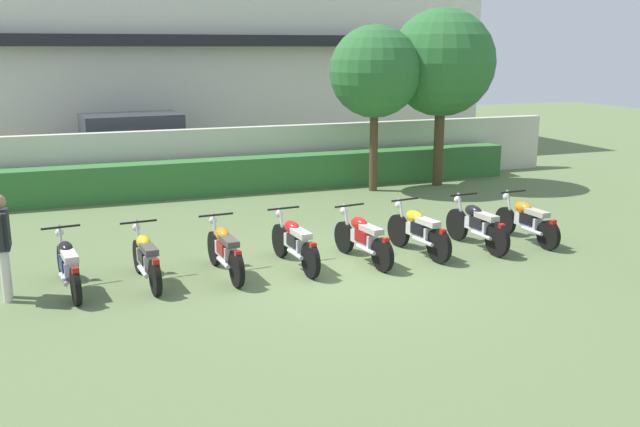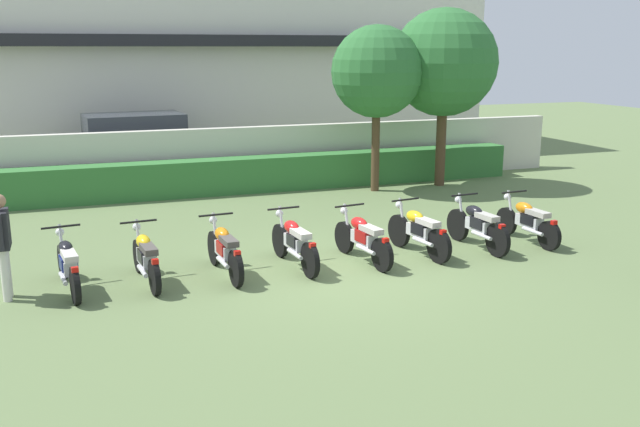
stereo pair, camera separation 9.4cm
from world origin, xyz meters
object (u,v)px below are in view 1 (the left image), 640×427
(motorcycle_in_row_7, at_px, (527,220))
(inspector_person, at_px, (2,239))
(motorcycle_in_row_6, at_px, (477,225))
(tree_far_side, at_px, (442,63))
(motorcycle_in_row_4, at_px, (363,238))
(motorcycle_in_row_5, at_px, (418,231))
(parked_car, at_px, (138,147))
(motorcycle_in_row_1, at_px, (146,257))
(motorcycle_in_row_0, at_px, (68,265))
(motorcycle_in_row_2, at_px, (225,250))
(motorcycle_in_row_3, at_px, (295,242))
(tree_near_inspector, at_px, (375,72))

(motorcycle_in_row_7, height_order, inspector_person, inspector_person)
(motorcycle_in_row_6, bearing_deg, tree_far_side, -27.29)
(motorcycle_in_row_4, bearing_deg, inspector_person, 81.03)
(motorcycle_in_row_6, bearing_deg, motorcycle_in_row_5, 85.34)
(parked_car, distance_m, motorcycle_in_row_7, 11.47)
(tree_far_side, distance_m, motorcycle_in_row_1, 10.71)
(parked_car, height_order, motorcycle_in_row_7, parked_car)
(parked_car, xyz_separation_m, motorcycle_in_row_1, (-0.92, -9.49, -0.50))
(motorcycle_in_row_0, bearing_deg, tree_far_side, -67.22)
(motorcycle_in_row_2, bearing_deg, motorcycle_in_row_0, 84.42)
(parked_car, bearing_deg, motorcycle_in_row_1, -100.37)
(motorcycle_in_row_7, bearing_deg, tree_far_side, -16.73)
(motorcycle_in_row_0, relative_size, motorcycle_in_row_2, 1.01)
(motorcycle_in_row_7, bearing_deg, motorcycle_in_row_2, 85.93)
(motorcycle_in_row_3, bearing_deg, motorcycle_in_row_6, -96.12)
(motorcycle_in_row_3, bearing_deg, tree_far_side, -51.60)
(motorcycle_in_row_5, relative_size, motorcycle_in_row_7, 1.02)
(motorcycle_in_row_1, relative_size, motorcycle_in_row_4, 0.98)
(motorcycle_in_row_4, bearing_deg, motorcycle_in_row_5, -94.86)
(motorcycle_in_row_4, bearing_deg, tree_far_side, -47.60)
(motorcycle_in_row_6, xyz_separation_m, inspector_person, (-8.20, 0.04, 0.50))
(motorcycle_in_row_3, xyz_separation_m, motorcycle_in_row_4, (1.23, -0.13, -0.01))
(motorcycle_in_row_3, bearing_deg, motorcycle_in_row_0, 84.59)
(tree_far_side, xyz_separation_m, motorcycle_in_row_7, (-1.29, -5.76, -2.88))
(parked_car, xyz_separation_m, motorcycle_in_row_0, (-2.11, -9.45, -0.50))
(motorcycle_in_row_0, distance_m, motorcycle_in_row_5, 6.08)
(motorcycle_in_row_1, relative_size, motorcycle_in_row_5, 0.99)
(tree_far_side, height_order, motorcycle_in_row_0, tree_far_side)
(tree_far_side, bearing_deg, motorcycle_in_row_1, -146.33)
(tree_near_inspector, xyz_separation_m, motorcycle_in_row_2, (-5.30, -5.67, -2.66))
(inspector_person, bearing_deg, motorcycle_in_row_0, 4.34)
(parked_car, height_order, tree_near_inspector, tree_near_inspector)
(motorcycle_in_row_7, bearing_deg, motorcycle_in_row_6, 87.60)
(motorcycle_in_row_1, height_order, motorcycle_in_row_7, same)
(motorcycle_in_row_1, bearing_deg, motorcycle_in_row_4, -97.18)
(tree_far_side, relative_size, motorcycle_in_row_7, 2.63)
(motorcycle_in_row_5, bearing_deg, tree_far_side, -41.20)
(motorcycle_in_row_6, height_order, inspector_person, inspector_person)
(tree_near_inspector, relative_size, motorcycle_in_row_2, 2.29)
(motorcycle_in_row_2, distance_m, motorcycle_in_row_3, 1.24)
(motorcycle_in_row_0, relative_size, motorcycle_in_row_7, 1.05)
(tree_far_side, bearing_deg, parked_car, 153.78)
(motorcycle_in_row_0, distance_m, motorcycle_in_row_7, 8.48)
(tree_near_inspector, distance_m, motorcycle_in_row_7, 6.31)
(motorcycle_in_row_0, relative_size, motorcycle_in_row_6, 1.02)
(tree_far_side, bearing_deg, motorcycle_in_row_5, -122.57)
(tree_near_inspector, bearing_deg, motorcycle_in_row_0, -144.25)
(parked_car, distance_m, tree_near_inspector, 7.19)
(motorcycle_in_row_1, bearing_deg, tree_far_side, -61.56)
(tree_near_inspector, distance_m, motorcycle_in_row_5, 6.51)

